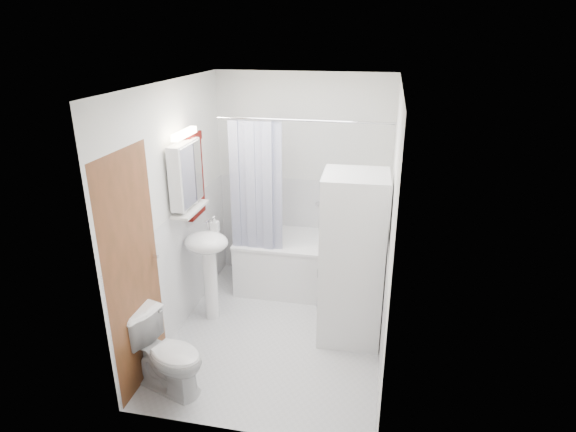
% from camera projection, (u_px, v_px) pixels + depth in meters
% --- Properties ---
extents(floor, '(2.60, 2.60, 0.00)m').
position_uv_depth(floor, '(279.00, 332.00, 4.79)').
color(floor, '#BDBDC1').
rests_on(floor, ground).
extents(room_walls, '(2.60, 2.60, 2.60)m').
position_uv_depth(room_walls, '(278.00, 190.00, 4.25)').
color(room_walls, silver).
rests_on(room_walls, ground).
extents(wainscot, '(1.98, 2.58, 2.58)m').
position_uv_depth(wainscot, '(285.00, 265.00, 4.84)').
color(wainscot, white).
rests_on(wainscot, ground).
extents(door, '(0.05, 2.00, 2.00)m').
position_uv_depth(door, '(156.00, 256.00, 4.11)').
color(door, brown).
rests_on(door, ground).
extents(bathtub, '(1.60, 0.76, 0.61)m').
position_uv_depth(bathtub, '(308.00, 262.00, 5.48)').
color(bathtub, white).
rests_on(bathtub, ground).
extents(tub_spout, '(0.04, 0.12, 0.04)m').
position_uv_depth(tub_spout, '(331.00, 205.00, 5.53)').
color(tub_spout, silver).
rests_on(tub_spout, room_walls).
extents(curtain_rod, '(1.78, 0.02, 0.02)m').
position_uv_depth(curtain_rod, '(306.00, 120.00, 4.59)').
color(curtain_rod, silver).
rests_on(curtain_rod, room_walls).
extents(shower_curtain, '(0.55, 0.02, 1.45)m').
position_uv_depth(shower_curtain, '(255.00, 192.00, 4.96)').
color(shower_curtain, '#161B4D').
rests_on(shower_curtain, curtain_rod).
extents(sink, '(0.44, 0.37, 1.04)m').
position_uv_depth(sink, '(208.00, 256.00, 4.79)').
color(sink, white).
rests_on(sink, ground).
extents(medicine_cabinet, '(0.13, 0.50, 0.71)m').
position_uv_depth(medicine_cabinet, '(186.00, 172.00, 4.49)').
color(medicine_cabinet, white).
rests_on(medicine_cabinet, room_walls).
extents(shelf, '(0.18, 0.54, 0.02)m').
position_uv_depth(shelf, '(190.00, 209.00, 4.62)').
color(shelf, silver).
rests_on(shelf, room_walls).
extents(shower_caddy, '(0.22, 0.06, 0.02)m').
position_uv_depth(shower_caddy, '(336.00, 187.00, 5.43)').
color(shower_caddy, silver).
rests_on(shower_caddy, room_walls).
extents(towel, '(0.07, 0.36, 0.86)m').
position_uv_depth(towel, '(194.00, 174.00, 4.78)').
color(towel, '#510B0A').
rests_on(towel, room_walls).
extents(washer_dryer, '(0.61, 0.60, 1.64)m').
position_uv_depth(washer_dryer, '(352.00, 259.00, 4.46)').
color(washer_dryer, white).
rests_on(washer_dryer, ground).
extents(toilet, '(0.76, 0.57, 0.66)m').
position_uv_depth(toilet, '(167.00, 354.00, 3.93)').
color(toilet, white).
rests_on(toilet, ground).
extents(soap_pump, '(0.08, 0.17, 0.08)m').
position_uv_depth(soap_pump, '(215.00, 229.00, 4.81)').
color(soap_pump, gray).
rests_on(soap_pump, sink).
extents(shelf_bottle, '(0.07, 0.18, 0.07)m').
position_uv_depth(shelf_bottle, '(184.00, 210.00, 4.46)').
color(shelf_bottle, gray).
rests_on(shelf_bottle, shelf).
extents(shelf_cup, '(0.10, 0.09, 0.10)m').
position_uv_depth(shelf_cup, '(194.00, 199.00, 4.70)').
color(shelf_cup, gray).
rests_on(shelf_cup, shelf).
extents(shampoo_a, '(0.13, 0.17, 0.13)m').
position_uv_depth(shampoo_a, '(333.00, 180.00, 5.41)').
color(shampoo_a, gray).
rests_on(shampoo_a, shower_caddy).
extents(shampoo_b, '(0.08, 0.21, 0.08)m').
position_uv_depth(shampoo_b, '(343.00, 183.00, 5.40)').
color(shampoo_b, navy).
rests_on(shampoo_b, shower_caddy).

